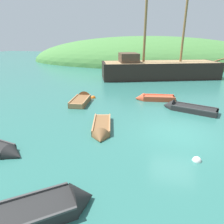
# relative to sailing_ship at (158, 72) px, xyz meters

# --- Properties ---
(ground_plane) EXTENTS (120.00, 120.00, 0.00)m
(ground_plane) POSITION_rel_sailing_ship_xyz_m (1.53, -16.27, -0.79)
(ground_plane) COLOR #2D6B60
(shore_hill) EXTENTS (50.63, 23.54, 10.52)m
(shore_hill) POSITION_rel_sailing_ship_xyz_m (-3.18, 17.48, -0.79)
(shore_hill) COLOR #477F3D
(shore_hill) RESTS_ON ground
(sailing_ship) EXTENTS (17.07, 8.95, 12.00)m
(sailing_ship) POSITION_rel_sailing_ship_xyz_m (0.00, 0.00, 0.00)
(sailing_ship) COLOR black
(sailing_ship) RESTS_ON ground
(rowboat_near_dock) EXTENTS (1.75, 3.45, 0.95)m
(rowboat_near_dock) POSITION_rel_sailing_ship_xyz_m (-2.59, -17.02, -0.71)
(rowboat_near_dock) COLOR brown
(rowboat_near_dock) RESTS_ON ground
(rowboat_center) EXTENTS (3.91, 2.26, 1.09)m
(rowboat_center) POSITION_rel_sailing_ship_xyz_m (2.33, -12.25, -0.67)
(rowboat_center) COLOR black
(rowboat_center) RESTS_ON ground
(rowboat_far) EXTENTS (3.35, 1.36, 0.91)m
(rowboat_far) POSITION_rel_sailing_ship_xyz_m (-0.07, -10.26, -0.66)
(rowboat_far) COLOR #C64C2D
(rowboat_far) RESTS_ON ground
(rowboat_outer_right) EXTENTS (3.25, 2.94, 1.15)m
(rowboat_outer_right) POSITION_rel_sailing_ship_xyz_m (-2.49, -22.87, -0.65)
(rowboat_outer_right) COLOR black
(rowboat_outer_right) RESTS_ON ground
(rowboat_outer_left) EXTENTS (1.51, 3.32, 1.11)m
(rowboat_outer_left) POSITION_rel_sailing_ship_xyz_m (-5.71, -12.15, -0.65)
(rowboat_outer_left) COLOR brown
(rowboat_outer_left) RESTS_ON ground
(buoy_white) EXTENTS (0.38, 0.38, 0.38)m
(buoy_white) POSITION_rel_sailing_ship_xyz_m (2.25, -18.86, -0.79)
(buoy_white) COLOR white
(buoy_white) RESTS_ON ground
(buoy_orange) EXTENTS (0.43, 0.43, 0.43)m
(buoy_orange) POSITION_rel_sailing_ship_xyz_m (-5.20, -10.85, -0.79)
(buoy_orange) COLOR orange
(buoy_orange) RESTS_ON ground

